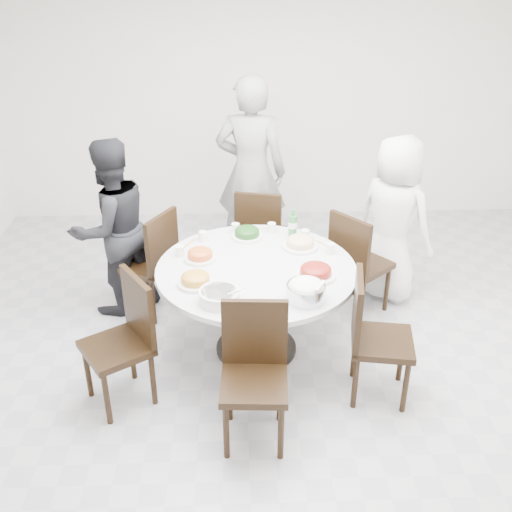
{
  "coord_description": "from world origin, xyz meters",
  "views": [
    {
      "loc": [
        -0.39,
        -3.56,
        2.93
      ],
      "look_at": [
        -0.25,
        0.37,
        0.82
      ],
      "focal_mm": 42.0,
      "sensor_mm": 36.0,
      "label": 1
    }
  ],
  "objects_px": {
    "rice_bowl": "(306,292)",
    "chair_se": "(383,339)",
    "chair_sw": "(116,345)",
    "beverage_bottle": "(293,223)",
    "dining_table": "(256,310)",
    "diner_middle": "(251,172)",
    "diner_right": "(393,220)",
    "chair_ne": "(362,262)",
    "chair_s": "(254,381)",
    "soup_bowl": "(219,296)",
    "chair_n": "(262,233)",
    "diner_left": "(112,228)",
    "chair_nw": "(146,262)"
  },
  "relations": [
    {
      "from": "chair_sw",
      "to": "diner_middle",
      "type": "bearing_deg",
      "value": 121.78
    },
    {
      "from": "rice_bowl",
      "to": "diner_right",
      "type": "bearing_deg",
      "value": 54.38
    },
    {
      "from": "dining_table",
      "to": "rice_bowl",
      "type": "relative_size",
      "value": 5.61
    },
    {
      "from": "chair_ne",
      "to": "diner_middle",
      "type": "xyz_separation_m",
      "value": [
        -0.91,
        0.99,
        0.46
      ]
    },
    {
      "from": "chair_sw",
      "to": "rice_bowl",
      "type": "xyz_separation_m",
      "value": [
        1.29,
        0.1,
        0.33
      ]
    },
    {
      "from": "diner_middle",
      "to": "diner_left",
      "type": "relative_size",
      "value": 1.21
    },
    {
      "from": "chair_sw",
      "to": "beverage_bottle",
      "type": "bearing_deg",
      "value": 96.49
    },
    {
      "from": "chair_s",
      "to": "chair_se",
      "type": "bearing_deg",
      "value": 27.56
    },
    {
      "from": "chair_ne",
      "to": "soup_bowl",
      "type": "height_order",
      "value": "chair_ne"
    },
    {
      "from": "chair_se",
      "to": "diner_middle",
      "type": "height_order",
      "value": "diner_middle"
    },
    {
      "from": "diner_middle",
      "to": "chair_ne",
      "type": "bearing_deg",
      "value": 143.74
    },
    {
      "from": "chair_sw",
      "to": "soup_bowl",
      "type": "xyz_separation_m",
      "value": [
        0.71,
        0.09,
        0.32
      ]
    },
    {
      "from": "beverage_bottle",
      "to": "chair_nw",
      "type": "bearing_deg",
      "value": 175.17
    },
    {
      "from": "chair_n",
      "to": "chair_sw",
      "type": "relative_size",
      "value": 1.0
    },
    {
      "from": "diner_left",
      "to": "chair_se",
      "type": "bearing_deg",
      "value": 108.64
    },
    {
      "from": "chair_s",
      "to": "diner_left",
      "type": "height_order",
      "value": "diner_left"
    },
    {
      "from": "chair_ne",
      "to": "chair_nw",
      "type": "distance_m",
      "value": 1.84
    },
    {
      "from": "diner_right",
      "to": "diner_middle",
      "type": "height_order",
      "value": "diner_middle"
    },
    {
      "from": "chair_sw",
      "to": "diner_left",
      "type": "relative_size",
      "value": 0.62
    },
    {
      "from": "chair_ne",
      "to": "chair_sw",
      "type": "distance_m",
      "value": 2.2
    },
    {
      "from": "rice_bowl",
      "to": "chair_se",
      "type": "bearing_deg",
      "value": -10.05
    },
    {
      "from": "chair_nw",
      "to": "chair_se",
      "type": "xyz_separation_m",
      "value": [
        1.78,
        -1.17,
        0.0
      ]
    },
    {
      "from": "chair_nw",
      "to": "chair_s",
      "type": "relative_size",
      "value": 1.0
    },
    {
      "from": "dining_table",
      "to": "diner_middle",
      "type": "height_order",
      "value": "diner_middle"
    },
    {
      "from": "chair_n",
      "to": "beverage_bottle",
      "type": "height_order",
      "value": "beverage_bottle"
    },
    {
      "from": "chair_sw",
      "to": "rice_bowl",
      "type": "distance_m",
      "value": 1.34
    },
    {
      "from": "chair_n",
      "to": "diner_left",
      "type": "xyz_separation_m",
      "value": [
        -1.28,
        -0.46,
        0.3
      ]
    },
    {
      "from": "chair_sw",
      "to": "diner_left",
      "type": "distance_m",
      "value": 1.29
    },
    {
      "from": "chair_n",
      "to": "soup_bowl",
      "type": "height_order",
      "value": "chair_n"
    },
    {
      "from": "diner_middle",
      "to": "beverage_bottle",
      "type": "relative_size",
      "value": 7.79
    },
    {
      "from": "chair_se",
      "to": "diner_right",
      "type": "distance_m",
      "value": 1.44
    },
    {
      "from": "chair_se",
      "to": "rice_bowl",
      "type": "distance_m",
      "value": 0.64
    },
    {
      "from": "chair_n",
      "to": "chair_se",
      "type": "height_order",
      "value": "same"
    },
    {
      "from": "chair_n",
      "to": "diner_middle",
      "type": "distance_m",
      "value": 0.62
    },
    {
      "from": "chair_se",
      "to": "beverage_bottle",
      "type": "xyz_separation_m",
      "value": [
        -0.54,
        1.07,
        0.39
      ]
    },
    {
      "from": "diner_middle",
      "to": "rice_bowl",
      "type": "relative_size",
      "value": 6.97
    },
    {
      "from": "rice_bowl",
      "to": "diner_middle",
      "type": "bearing_deg",
      "value": 98.89
    },
    {
      "from": "diner_right",
      "to": "chair_n",
      "type": "bearing_deg",
      "value": 28.98
    },
    {
      "from": "chair_ne",
      "to": "chair_s",
      "type": "relative_size",
      "value": 1.0
    },
    {
      "from": "beverage_bottle",
      "to": "diner_left",
      "type": "bearing_deg",
      "value": 173.72
    },
    {
      "from": "chair_ne",
      "to": "diner_left",
      "type": "relative_size",
      "value": 0.62
    },
    {
      "from": "chair_sw",
      "to": "diner_right",
      "type": "relative_size",
      "value": 0.63
    },
    {
      "from": "chair_nw",
      "to": "diner_left",
      "type": "xyz_separation_m",
      "value": [
        -0.26,
        0.06,
        0.3
      ]
    },
    {
      "from": "chair_n",
      "to": "rice_bowl",
      "type": "xyz_separation_m",
      "value": [
        0.22,
        -1.6,
        0.33
      ]
    },
    {
      "from": "chair_ne",
      "to": "chair_se",
      "type": "bearing_deg",
      "value": 136.8
    },
    {
      "from": "diner_right",
      "to": "soup_bowl",
      "type": "height_order",
      "value": "diner_right"
    },
    {
      "from": "dining_table",
      "to": "chair_n",
      "type": "xyz_separation_m",
      "value": [
        0.09,
        1.14,
        0.1
      ]
    },
    {
      "from": "chair_se",
      "to": "diner_middle",
      "type": "distance_m",
      "value": 2.31
    },
    {
      "from": "chair_n",
      "to": "beverage_bottle",
      "type": "bearing_deg",
      "value": 122.94
    },
    {
      "from": "chair_s",
      "to": "dining_table",
      "type": "bearing_deg",
      "value": 90.31
    }
  ]
}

